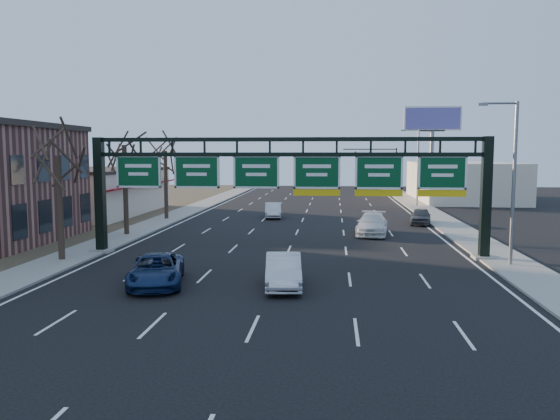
# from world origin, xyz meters

# --- Properties ---
(ground) EXTENTS (160.00, 160.00, 0.00)m
(ground) POSITION_xyz_m (0.00, 0.00, 0.00)
(ground) COLOR black
(ground) RESTS_ON ground
(sidewalk_left) EXTENTS (3.00, 120.00, 0.12)m
(sidewalk_left) POSITION_xyz_m (-12.80, 20.00, 0.06)
(sidewalk_left) COLOR gray
(sidewalk_left) RESTS_ON ground
(sidewalk_right) EXTENTS (3.00, 120.00, 0.12)m
(sidewalk_right) POSITION_xyz_m (12.80, 20.00, 0.06)
(sidewalk_right) COLOR gray
(sidewalk_right) RESTS_ON ground
(dirt_strip_left) EXTENTS (21.00, 120.00, 0.06)m
(dirt_strip_left) POSITION_xyz_m (-25.00, 20.00, 0.03)
(dirt_strip_left) COLOR #473D2B
(dirt_strip_left) RESTS_ON ground
(lane_markings) EXTENTS (21.60, 120.00, 0.01)m
(lane_markings) POSITION_xyz_m (0.00, 20.00, 0.01)
(lane_markings) COLOR white
(lane_markings) RESTS_ON ground
(sign_gantry) EXTENTS (24.60, 1.20, 7.20)m
(sign_gantry) POSITION_xyz_m (0.16, 8.00, 4.63)
(sign_gantry) COLOR black
(sign_gantry) RESTS_ON ground
(cream_strip) EXTENTS (10.90, 18.40, 4.70)m
(cream_strip) POSITION_xyz_m (-21.48, 29.00, 2.36)
(cream_strip) COLOR beige
(cream_strip) RESTS_ON ground
(building_right_distant) EXTENTS (12.00, 20.00, 5.00)m
(building_right_distant) POSITION_xyz_m (20.00, 50.00, 2.50)
(building_right_distant) COLOR beige
(building_right_distant) RESTS_ON ground
(tree_gantry) EXTENTS (3.60, 3.60, 8.48)m
(tree_gantry) POSITION_xyz_m (-12.80, 5.00, 7.11)
(tree_gantry) COLOR #2F231A
(tree_gantry) RESTS_ON sidewalk_left
(tree_mid) EXTENTS (3.60, 3.60, 9.24)m
(tree_mid) POSITION_xyz_m (-12.80, 15.00, 7.85)
(tree_mid) COLOR #2F231A
(tree_mid) RESTS_ON sidewalk_left
(tree_far) EXTENTS (3.60, 3.60, 8.86)m
(tree_far) POSITION_xyz_m (-12.80, 25.00, 7.48)
(tree_far) COLOR #2F231A
(tree_far) RESTS_ON sidewalk_left
(streetlight_near) EXTENTS (2.15, 0.22, 9.00)m
(streetlight_near) POSITION_xyz_m (12.47, 6.00, 5.08)
(streetlight_near) COLOR slate
(streetlight_near) RESTS_ON sidewalk_right
(streetlight_far) EXTENTS (2.15, 0.22, 9.00)m
(streetlight_far) POSITION_xyz_m (12.47, 40.00, 5.08)
(streetlight_far) COLOR slate
(streetlight_far) RESTS_ON sidewalk_right
(billboard_right) EXTENTS (7.00, 0.50, 12.00)m
(billboard_right) POSITION_xyz_m (15.00, 44.98, 9.06)
(billboard_right) COLOR slate
(billboard_right) RESTS_ON ground
(traffic_signal_mast) EXTENTS (10.16, 0.54, 7.00)m
(traffic_signal_mast) POSITION_xyz_m (5.69, 55.00, 5.50)
(traffic_signal_mast) COLOR black
(traffic_signal_mast) RESTS_ON ground
(car_blue_suv) EXTENTS (3.52, 5.62, 1.45)m
(car_blue_suv) POSITION_xyz_m (-5.47, -0.11, 0.72)
(car_blue_suv) COLOR #122550
(car_blue_suv) RESTS_ON ground
(car_silver_sedan) EXTENTS (2.07, 4.77, 1.53)m
(car_silver_sedan) POSITION_xyz_m (0.54, 0.14, 0.76)
(car_silver_sedan) COLOR silver
(car_silver_sedan) RESTS_ON ground
(car_white_wagon) EXTENTS (2.89, 5.79, 1.62)m
(car_white_wagon) POSITION_xyz_m (5.83, 17.26, 0.81)
(car_white_wagon) COLOR white
(car_white_wagon) RESTS_ON ground
(car_grey_far) EXTENTS (2.42, 4.45, 1.44)m
(car_grey_far) POSITION_xyz_m (10.50, 23.86, 0.72)
(car_grey_far) COLOR #434649
(car_grey_far) RESTS_ON ground
(car_silver_distant) EXTENTS (2.02, 4.48, 1.43)m
(car_silver_distant) POSITION_xyz_m (-2.97, 27.48, 0.71)
(car_silver_distant) COLOR silver
(car_silver_distant) RESTS_ON ground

